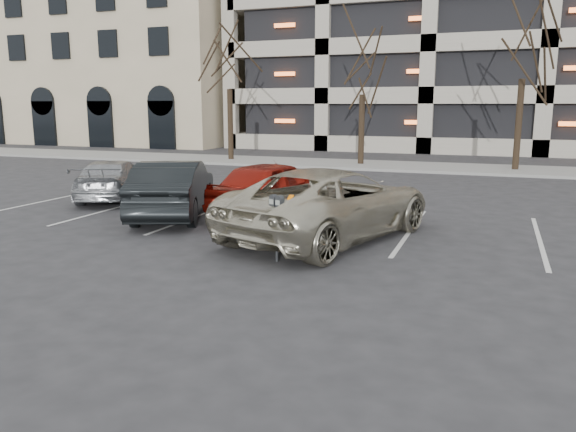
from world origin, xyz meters
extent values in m
plane|color=#28282B|center=(0.00, 0.00, 0.00)|extent=(140.00, 140.00, 0.00)
cube|color=gray|center=(0.00, 16.00, 0.06)|extent=(80.00, 4.00, 0.12)
cube|color=silver|center=(-9.80, 2.30, 0.01)|extent=(0.10, 5.20, 0.00)
cube|color=silver|center=(-7.00, 2.30, 0.01)|extent=(0.10, 5.20, 0.00)
cube|color=silver|center=(-4.20, 2.30, 0.01)|extent=(0.10, 5.20, 0.00)
cube|color=silver|center=(-1.40, 2.30, 0.01)|extent=(0.10, 5.20, 0.00)
cube|color=silver|center=(1.40, 2.30, 0.01)|extent=(0.10, 5.20, 0.00)
cube|color=silver|center=(4.20, 2.30, 0.01)|extent=(0.10, 5.20, 0.00)
cube|color=tan|center=(-28.00, 30.00, 7.50)|extent=(26.00, 16.00, 15.00)
cylinder|color=black|center=(-10.00, 16.00, 1.86)|extent=(0.28, 0.28, 3.72)
cylinder|color=black|center=(-3.00, 16.00, 1.71)|extent=(0.28, 0.28, 3.41)
cylinder|color=black|center=(4.00, 16.00, 2.02)|extent=(0.28, 0.28, 4.03)
cylinder|color=black|center=(-0.58, -1.27, 0.45)|extent=(0.06, 0.06, 0.90)
cube|color=black|center=(-0.58, -1.27, 0.92)|extent=(0.31, 0.22, 0.06)
cube|color=silver|center=(-0.60, -1.32, 0.90)|extent=(0.20, 0.10, 0.05)
cube|color=gray|center=(-0.68, -1.29, 1.15)|extent=(0.10, 0.05, 0.09)
cube|color=gray|center=(-0.53, -1.36, 1.15)|extent=(0.10, 0.05, 0.09)
imported|color=beige|center=(-0.18, 0.97, 0.78)|extent=(4.20, 6.17, 1.57)
cube|color=orange|center=(-0.53, -0.02, 1.57)|extent=(0.10, 0.20, 0.01)
imported|color=maroon|center=(-2.42, 3.07, 0.74)|extent=(2.41, 4.57, 1.48)
imported|color=black|center=(-4.76, 1.88, 0.75)|extent=(3.10, 4.79, 1.49)
imported|color=#95989C|center=(-8.06, 3.70, 0.62)|extent=(3.30, 4.59, 1.23)
camera|label=1|loc=(3.19, -10.81, 2.91)|focal=35.00mm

